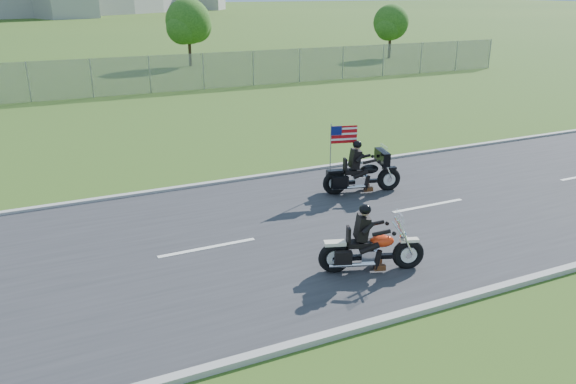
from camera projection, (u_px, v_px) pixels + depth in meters
name	position (u px, v px, depth m)	size (l,w,h in m)	color
ground	(290.00, 234.00, 13.13)	(420.00, 420.00, 0.00)	#2D4B17
road	(290.00, 233.00, 13.12)	(120.00, 8.00, 0.04)	#28282B
curb_north	(232.00, 181.00, 16.56)	(120.00, 0.18, 0.12)	#9E9B93
curb_south	(389.00, 319.00, 9.66)	(120.00, 0.18, 0.12)	#9E9B93
fence	(28.00, 82.00, 27.85)	(60.00, 0.03, 2.00)	gray
tree_fence_near	(189.00, 24.00, 40.09)	(3.52, 3.28, 4.75)	#382316
tree_fence_far	(391.00, 24.00, 44.81)	(3.08, 2.87, 4.20)	#382316
motorcycle_lead	(370.00, 250.00, 11.24)	(2.11, 0.99, 1.46)	black
motorcycle_follow	(362.00, 175.00, 15.56)	(2.24, 0.96, 1.89)	black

